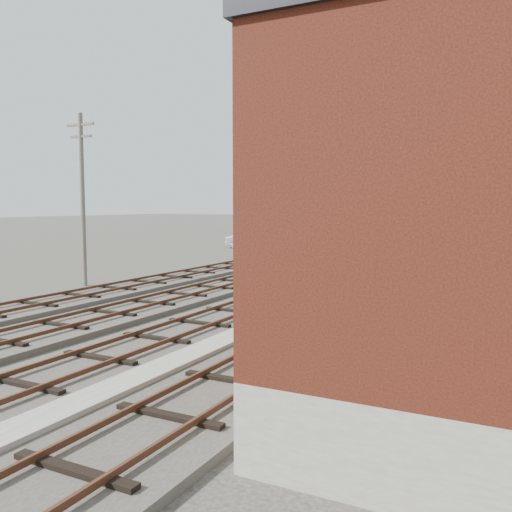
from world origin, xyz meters
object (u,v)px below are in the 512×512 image
Objects in this scene: signal_mast at (317,276)px; site_trailer at (382,239)px; car_silver at (249,240)px; car_red at (268,248)px; switch_stand at (374,258)px; car_grey at (295,244)px.

site_trailer is (-7.13, 35.20, -1.16)m from signal_mast.
car_red is at bearing -164.11° from car_silver.
site_trailer is 1.43× the size of car_red.
car_silver is (-20.46, 34.85, -1.72)m from signal_mast.
switch_stand is (-4.79, 23.61, -1.83)m from signal_mast.
car_silver is (-5.72, 7.35, 0.02)m from car_red.
car_red reaches higher than switch_stand.
car_red is (-9.95, 3.90, 0.10)m from switch_stand.
car_silver is (-13.33, -0.34, -0.55)m from site_trailer.
switch_stand is at bearing -147.69° from car_silver.
signal_mast is at bearing -79.59° from site_trailer.
switch_stand is 0.28× the size of car_grey.
signal_mast is 0.97× the size of car_red.
signal_mast is at bearing -161.97° from car_grey.
car_red is (-7.61, -7.69, -0.57)m from site_trailer.
switch_stand is 14.06m from car_grey.
site_trailer is 1.36× the size of car_silver.
switch_stand is 0.31× the size of car_red.
signal_mast is 0.67× the size of site_trailer.
switch_stand is 10.69m from car_red.
car_red is 0.89× the size of car_grey.
car_red is 9.31m from car_silver.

